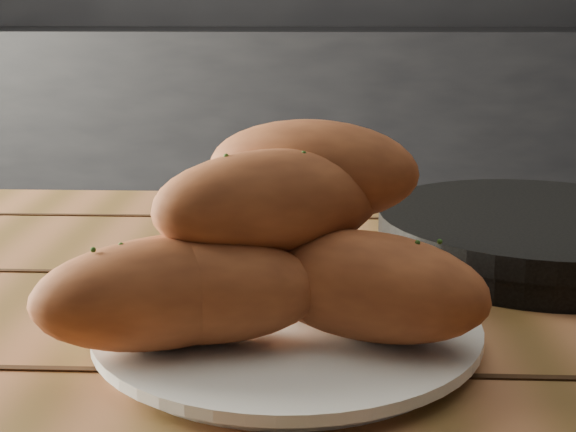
{
  "coord_description": "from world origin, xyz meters",
  "views": [
    {
      "loc": [
        -0.13,
        -1.18,
        0.99
      ],
      "look_at": [
        -0.15,
        -0.63,
        0.84
      ],
      "focal_mm": 50.0,
      "sensor_mm": 36.0,
      "label": 1
    }
  ],
  "objects_px": {
    "plate": "(287,331)",
    "bread_rolls": "(265,248)",
    "table": "(458,429)",
    "skillet": "(539,235)"
  },
  "relations": [
    {
      "from": "plate",
      "to": "bread_rolls",
      "type": "xyz_separation_m",
      "value": [
        -0.02,
        -0.01,
        0.06
      ]
    },
    {
      "from": "bread_rolls",
      "to": "table",
      "type": "bearing_deg",
      "value": 19.94
    },
    {
      "from": "bread_rolls",
      "to": "skillet",
      "type": "height_order",
      "value": "bread_rolls"
    },
    {
      "from": "table",
      "to": "plate",
      "type": "height_order",
      "value": "plate"
    },
    {
      "from": "table",
      "to": "skillet",
      "type": "bearing_deg",
      "value": 58.9
    },
    {
      "from": "plate",
      "to": "bread_rolls",
      "type": "height_order",
      "value": "bread_rolls"
    },
    {
      "from": "plate",
      "to": "bread_rolls",
      "type": "relative_size",
      "value": 0.87
    },
    {
      "from": "plate",
      "to": "skillet",
      "type": "distance_m",
      "value": 0.31
    },
    {
      "from": "table",
      "to": "skillet",
      "type": "height_order",
      "value": "skillet"
    },
    {
      "from": "plate",
      "to": "skillet",
      "type": "relative_size",
      "value": 0.63
    }
  ]
}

